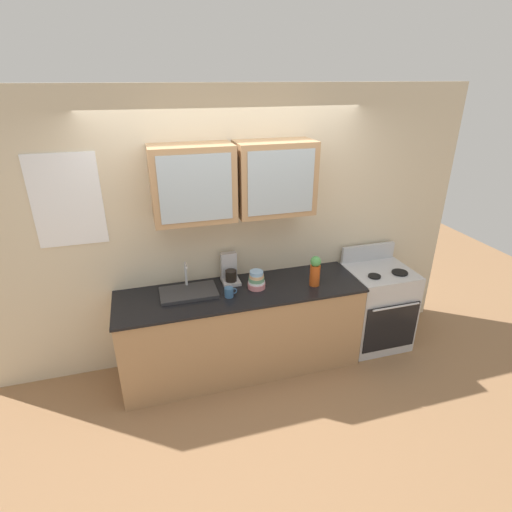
{
  "coord_description": "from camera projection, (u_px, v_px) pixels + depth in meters",
  "views": [
    {
      "loc": [
        -0.8,
        -3.23,
        2.74
      ],
      "look_at": [
        0.15,
        0.0,
        1.23
      ],
      "focal_mm": 28.02,
      "sensor_mm": 36.0,
      "label": 1
    }
  ],
  "objects": [
    {
      "name": "sink_faucet",
      "position": [
        189.0,
        292.0,
        3.73
      ],
      "size": [
        0.53,
        0.32,
        0.28
      ],
      "color": "#2D2D30",
      "rests_on": "counter"
    },
    {
      "name": "ground_plane",
      "position": [
        242.0,
        365.0,
        4.16
      ],
      "size": [
        10.0,
        10.0,
        0.0
      ],
      "primitive_type": "plane",
      "color": "#936B47"
    },
    {
      "name": "back_wall_unit",
      "position": [
        231.0,
        222.0,
        3.85
      ],
      "size": [
        4.92,
        0.46,
        2.7
      ],
      "color": "beige",
      "rests_on": "ground_plane"
    },
    {
      "name": "counter",
      "position": [
        242.0,
        329.0,
        3.97
      ],
      "size": [
        2.35,
        0.67,
        0.89
      ],
      "color": "#A87F56",
      "rests_on": "ground_plane"
    },
    {
      "name": "vase",
      "position": [
        315.0,
        270.0,
        3.83
      ],
      "size": [
        0.1,
        0.1,
        0.3
      ],
      "color": "#BF4C19",
      "rests_on": "counter"
    },
    {
      "name": "stove_range",
      "position": [
        376.0,
        306.0,
        4.36
      ],
      "size": [
        0.66,
        0.64,
        1.07
      ],
      "color": "silver",
      "rests_on": "ground_plane"
    },
    {
      "name": "coffee_maker",
      "position": [
        230.0,
        271.0,
        3.92
      ],
      "size": [
        0.17,
        0.2,
        0.29
      ],
      "color": "#B7B7BC",
      "rests_on": "counter"
    },
    {
      "name": "cup_near_sink",
      "position": [
        229.0,
        292.0,
        3.67
      ],
      "size": [
        0.12,
        0.08,
        0.09
      ],
      "color": "#38608C",
      "rests_on": "counter"
    },
    {
      "name": "bowl_stack",
      "position": [
        256.0,
        280.0,
        3.81
      ],
      "size": [
        0.17,
        0.17,
        0.18
      ],
      "color": "#D87F84",
      "rests_on": "counter"
    }
  ]
}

